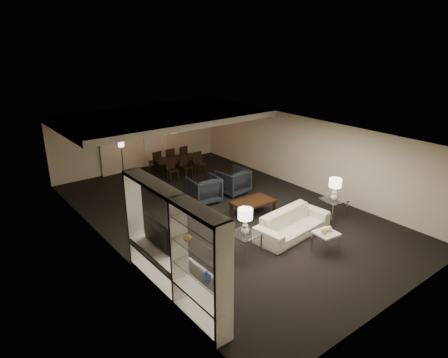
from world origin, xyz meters
name	(u,v)px	position (x,y,z in m)	size (l,w,h in m)	color
floor	(224,213)	(0.00, 0.00, 0.00)	(11.00, 11.00, 0.00)	black
ceiling	(224,132)	(0.00, 0.00, 2.50)	(7.00, 11.00, 0.02)	silver
wall_back	(139,137)	(0.00, 5.50, 1.25)	(7.00, 0.02, 2.50)	beige
wall_front	(401,250)	(0.00, -5.50, 1.25)	(7.00, 0.02, 2.50)	beige
wall_left	(110,204)	(-3.50, 0.00, 1.25)	(0.02, 11.00, 2.50)	beige
wall_right	(304,153)	(3.50, 0.00, 1.25)	(0.02, 11.00, 2.50)	beige
ceiling_soffit	(162,117)	(0.00, 3.50, 2.40)	(7.00, 4.00, 0.20)	silver
curtains	(118,143)	(-0.90, 5.42, 1.20)	(1.50, 0.12, 2.40)	beige
door	(155,140)	(0.70, 5.47, 1.05)	(0.90, 0.05, 2.10)	silver
painting	(184,123)	(2.10, 5.46, 1.55)	(0.95, 0.04, 0.65)	#142D38
media_unit	(172,247)	(-3.31, -2.60, 1.18)	(0.38, 3.40, 2.35)	white
pendant_light	(171,129)	(0.30, 3.50, 1.92)	(0.52, 0.52, 0.24)	#D8591E
sofa	(293,224)	(0.61, -2.22, 0.33)	(2.29, 0.90, 0.67)	beige
coffee_table	(253,208)	(0.61, -0.62, 0.23)	(1.26, 0.73, 0.45)	black
armchair_left	(204,189)	(0.01, 1.08, 0.43)	(0.91, 0.94, 0.85)	black
armchair_right	(233,181)	(1.21, 1.08, 0.43)	(0.91, 0.94, 0.85)	black
side_table_left	(245,244)	(-1.09, -2.22, 0.29)	(0.63, 0.63, 0.59)	silver
side_table_right	(333,209)	(2.31, -2.22, 0.29)	(0.63, 0.63, 0.59)	white
table_lamp_left	(245,221)	(-1.09, -2.22, 0.91)	(0.36, 0.36, 0.65)	beige
table_lamp_right	(335,189)	(2.31, -2.22, 0.91)	(0.36, 0.36, 0.65)	#EFE8CA
marble_table	(325,242)	(0.61, -3.32, 0.26)	(0.52, 0.52, 0.52)	white
gold_gourd_a	(324,231)	(0.51, -3.32, 0.61)	(0.17, 0.17, 0.17)	#DECE75
gold_gourd_b	(329,229)	(0.71, -3.32, 0.60)	(0.15, 0.15, 0.15)	#DBB573
television	(153,235)	(-3.28, -1.72, 1.07)	(0.14, 1.10, 0.64)	black
vase_blue	(207,275)	(-3.31, -3.77, 1.14)	(0.16, 0.16, 0.16)	#223F96
vase_amber	(187,237)	(-3.31, -3.17, 1.64)	(0.15, 0.15, 0.16)	#B5803C
floor_speaker	(180,245)	(-2.52, -1.57, 0.49)	(0.11, 0.11, 0.99)	black
dining_table	(177,166)	(0.84, 4.05, 0.28)	(1.61, 0.90, 0.57)	black
chair_nl	(172,170)	(0.24, 3.40, 0.42)	(0.39, 0.39, 0.84)	black
chair_nm	(186,166)	(0.84, 3.40, 0.42)	(0.39, 0.39, 0.84)	black
chair_nr	(199,163)	(1.44, 3.40, 0.42)	(0.39, 0.39, 0.84)	black
chair_fl	(155,161)	(0.24, 4.70, 0.42)	(0.39, 0.39, 0.84)	black
chair_fm	(169,158)	(0.84, 4.70, 0.42)	(0.39, 0.39, 0.84)	black
chair_fr	(181,156)	(1.44, 4.70, 0.42)	(0.39, 0.39, 0.84)	black
floor_lamp	(122,160)	(-1.08, 4.75, 0.71)	(0.20, 0.20, 1.41)	black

